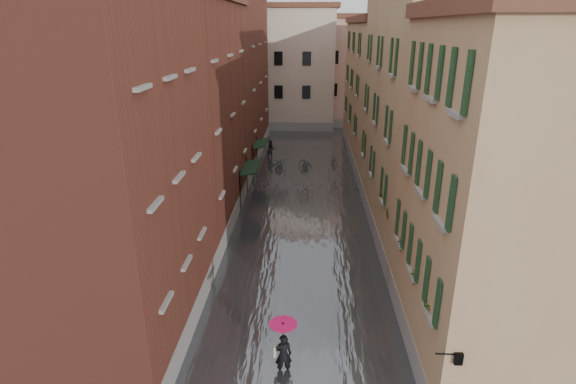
# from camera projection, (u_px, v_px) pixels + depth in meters

# --- Properties ---
(ground) EXTENTS (120.00, 120.00, 0.00)m
(ground) POSITION_uv_depth(u_px,v_px,m) (298.00, 313.00, 18.74)
(ground) COLOR #5C5C5F
(ground) RESTS_ON ground
(floodwater) EXTENTS (10.00, 60.00, 0.20)m
(floodwater) POSITION_uv_depth(u_px,v_px,m) (303.00, 198.00, 30.88)
(floodwater) COLOR #4D5055
(floodwater) RESTS_ON ground
(building_left_near) EXTENTS (6.00, 8.00, 13.00)m
(building_left_near) POSITION_uv_depth(u_px,v_px,m) (88.00, 178.00, 14.91)
(building_left_near) COLOR brown
(building_left_near) RESTS_ON ground
(building_left_mid) EXTENTS (6.00, 14.00, 12.50)m
(building_left_mid) POSITION_uv_depth(u_px,v_px,m) (179.00, 120.00, 25.29)
(building_left_mid) COLOR brown
(building_left_mid) RESTS_ON ground
(building_left_far) EXTENTS (6.00, 16.00, 14.00)m
(building_left_far) POSITION_uv_depth(u_px,v_px,m) (226.00, 78.00, 39.08)
(building_left_far) COLOR brown
(building_left_far) RESTS_ON ground
(building_right_near) EXTENTS (6.00, 8.00, 11.50)m
(building_right_near) POSITION_uv_depth(u_px,v_px,m) (514.00, 206.00, 14.56)
(building_right_near) COLOR #A47754
(building_right_near) RESTS_ON ground
(building_right_mid) EXTENTS (6.00, 14.00, 13.00)m
(building_right_mid) POSITION_uv_depth(u_px,v_px,m) (431.00, 118.00, 24.60)
(building_right_mid) COLOR tan
(building_right_mid) RESTS_ON ground
(building_right_far) EXTENTS (6.00, 16.00, 11.50)m
(building_right_far) POSITION_uv_depth(u_px,v_px,m) (386.00, 93.00, 38.91)
(building_right_far) COLOR #A47754
(building_right_far) RESTS_ON ground
(building_end_cream) EXTENTS (12.00, 9.00, 13.00)m
(building_end_cream) POSITION_uv_depth(u_px,v_px,m) (281.00, 69.00, 52.19)
(building_end_cream) COLOR beige
(building_end_cream) RESTS_ON ground
(building_end_pink) EXTENTS (10.00, 9.00, 12.00)m
(building_end_pink) POSITION_uv_depth(u_px,v_px,m) (357.00, 72.00, 53.85)
(building_end_pink) COLOR #CA948E
(building_end_pink) RESTS_ON ground
(awning_near) EXTENTS (1.09, 3.28, 2.80)m
(awning_near) POSITION_uv_depth(u_px,v_px,m) (250.00, 168.00, 29.42)
(awning_near) COLOR black
(awning_near) RESTS_ON ground
(awning_far) EXTENTS (1.09, 2.93, 2.80)m
(awning_far) POSITION_uv_depth(u_px,v_px,m) (260.00, 144.00, 35.35)
(awning_far) COLOR black
(awning_far) RESTS_ON ground
(wall_lantern) EXTENTS (0.71, 0.22, 0.35)m
(wall_lantern) POSITION_uv_depth(u_px,v_px,m) (457.00, 357.00, 11.89)
(wall_lantern) COLOR black
(wall_lantern) RESTS_ON ground
(window_planters) EXTENTS (0.59, 10.23, 0.84)m
(window_planters) POSITION_uv_depth(u_px,v_px,m) (403.00, 234.00, 17.77)
(window_planters) COLOR #983D31
(window_planters) RESTS_ON ground
(pedestrian_main) EXTENTS (0.96, 0.96, 2.06)m
(pedestrian_main) POSITION_uv_depth(u_px,v_px,m) (283.00, 344.00, 15.01)
(pedestrian_main) COLOR black
(pedestrian_main) RESTS_ON ground
(pedestrian_far) EXTENTS (0.96, 0.82, 1.73)m
(pedestrian_far) POSITION_uv_depth(u_px,v_px,m) (271.00, 150.00, 40.00)
(pedestrian_far) COLOR black
(pedestrian_far) RESTS_ON ground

